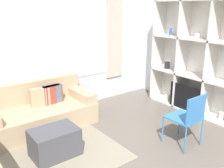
{
  "coord_description": "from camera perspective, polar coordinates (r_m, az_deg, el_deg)",
  "views": [
    {
      "loc": [
        -1.96,
        -1.57,
        2.12
      ],
      "look_at": [
        0.5,
        1.65,
        0.85
      ],
      "focal_mm": 40.0,
      "sensor_mm": 36.0,
      "label": 1
    }
  ],
  "objects": [
    {
      "name": "wall_back",
      "position": [
        5.07,
        -14.33,
        8.18
      ],
      "size": [
        6.35,
        0.11,
        2.7
      ],
      "color": "silver",
      "rests_on": "ground_plane"
    },
    {
      "name": "wall_right",
      "position": [
        5.56,
        18.72,
        8.52
      ],
      "size": [
        0.07,
        4.21,
        2.7
      ],
      "primitive_type": "cube",
      "color": "silver",
      "rests_on": "ground_plane"
    },
    {
      "name": "area_rug",
      "position": [
        3.87,
        -18.73,
        -16.79
      ],
      "size": [
        2.68,
        1.7,
        0.01
      ],
      "primitive_type": "cube",
      "color": "gray",
      "rests_on": "ground_plane"
    },
    {
      "name": "shelving_unit",
      "position": [
        5.35,
        18.79,
        5.3
      ],
      "size": [
        0.4,
        2.06,
        2.25
      ],
      "color": "silver",
      "rests_on": "ground_plane"
    },
    {
      "name": "couch_main",
      "position": [
        4.75,
        -16.36,
        -6.06
      ],
      "size": [
        1.93,
        0.92,
        0.8
      ],
      "color": "tan",
      "rests_on": "ground_plane"
    },
    {
      "name": "ottoman",
      "position": [
        3.83,
        -12.98,
        -12.95
      ],
      "size": [
        0.66,
        0.47,
        0.43
      ],
      "color": "#47474C",
      "rests_on": "ground_plane"
    },
    {
      "name": "folding_chair",
      "position": [
        4.02,
        17.04,
        -6.96
      ],
      "size": [
        0.44,
        0.46,
        0.86
      ],
      "rotation": [
        0.0,
        0.0,
        3.14
      ],
      "color": "#3375B7",
      "rests_on": "ground_plane"
    }
  ]
}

